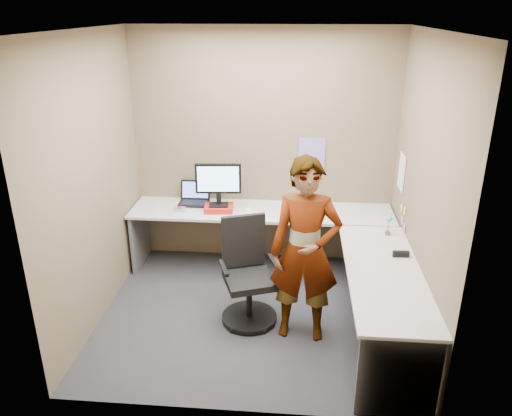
# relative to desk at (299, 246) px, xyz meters

# --- Properties ---
(ground) EXTENTS (3.00, 3.00, 0.00)m
(ground) POSITION_rel_desk_xyz_m (-0.44, -0.39, -0.59)
(ground) COLOR #27272C
(ground) RESTS_ON ground
(wall_back) EXTENTS (3.00, 0.00, 3.00)m
(wall_back) POSITION_rel_desk_xyz_m (-0.44, 0.91, 0.76)
(wall_back) COLOR brown
(wall_back) RESTS_ON ground
(wall_right) EXTENTS (0.00, 2.70, 2.70)m
(wall_right) POSITION_rel_desk_xyz_m (1.06, -0.39, 0.76)
(wall_right) COLOR brown
(wall_right) RESTS_ON ground
(wall_left) EXTENTS (0.00, 2.70, 2.70)m
(wall_left) POSITION_rel_desk_xyz_m (-1.94, -0.39, 0.76)
(wall_left) COLOR brown
(wall_left) RESTS_ON ground
(ceiling) EXTENTS (3.00, 3.00, 0.00)m
(ceiling) POSITION_rel_desk_xyz_m (-0.44, -0.39, 2.11)
(ceiling) COLOR white
(ceiling) RESTS_ON wall_back
(desk) EXTENTS (2.98, 2.58, 0.73)m
(desk) POSITION_rel_desk_xyz_m (0.00, 0.00, 0.00)
(desk) COLOR #B9B9B9
(desk) RESTS_ON ground
(paper_ream) EXTENTS (0.34, 0.26, 0.06)m
(paper_ream) POSITION_rel_desk_xyz_m (-0.91, 0.53, 0.17)
(paper_ream) COLOR #B61B12
(paper_ream) RESTS_ON desk
(monitor) EXTENTS (0.51, 0.17, 0.48)m
(monitor) POSITION_rel_desk_xyz_m (-0.91, 0.55, 0.49)
(monitor) COLOR black
(monitor) RESTS_ON paper_ream
(laptop) EXTENTS (0.35, 0.29, 0.25)m
(laptop) POSITION_rel_desk_xyz_m (-1.24, 0.77, 0.20)
(laptop) COLOR black
(laptop) RESTS_ON desk
(trackball_mouse) EXTENTS (0.12, 0.08, 0.07)m
(trackball_mouse) POSITION_rel_desk_xyz_m (-1.35, 0.48, 0.17)
(trackball_mouse) COLOR #B7B7BC
(trackball_mouse) RESTS_ON desk
(origami) EXTENTS (0.10, 0.10, 0.06)m
(origami) POSITION_rel_desk_xyz_m (-0.58, 0.54, 0.17)
(origami) COLOR white
(origami) RESTS_ON desk
(stapler) EXTENTS (0.15, 0.05, 0.05)m
(stapler) POSITION_rel_desk_xyz_m (0.93, -0.43, 0.17)
(stapler) COLOR black
(stapler) RESTS_ON desk
(flower) EXTENTS (0.07, 0.07, 0.22)m
(flower) POSITION_rel_desk_xyz_m (0.88, 0.05, 0.28)
(flower) COLOR brown
(flower) RESTS_ON desk
(calendar_purple) EXTENTS (0.30, 0.01, 0.40)m
(calendar_purple) POSITION_rel_desk_xyz_m (0.11, 0.90, 0.71)
(calendar_purple) COLOR #846BB7
(calendar_purple) RESTS_ON wall_back
(calendar_white) EXTENTS (0.01, 0.28, 0.38)m
(calendar_white) POSITION_rel_desk_xyz_m (1.05, 0.51, 0.66)
(calendar_white) COLOR white
(calendar_white) RESTS_ON wall_right
(sticky_note_a) EXTENTS (0.01, 0.07, 0.07)m
(sticky_note_a) POSITION_rel_desk_xyz_m (1.05, 0.16, 0.36)
(sticky_note_a) COLOR #F2E059
(sticky_note_a) RESTS_ON wall_right
(sticky_note_b) EXTENTS (0.01, 0.07, 0.07)m
(sticky_note_b) POSITION_rel_desk_xyz_m (1.05, 0.21, 0.23)
(sticky_note_b) COLOR pink
(sticky_note_b) RESTS_ON wall_right
(sticky_note_c) EXTENTS (0.01, 0.07, 0.07)m
(sticky_note_c) POSITION_rel_desk_xyz_m (1.05, 0.09, 0.21)
(sticky_note_c) COLOR pink
(sticky_note_c) RESTS_ON wall_right
(sticky_note_d) EXTENTS (0.01, 0.07, 0.07)m
(sticky_note_d) POSITION_rel_desk_xyz_m (1.05, 0.31, 0.33)
(sticky_note_d) COLOR #F2E059
(sticky_note_d) RESTS_ON wall_right
(office_chair) EXTENTS (0.59, 0.58, 1.02)m
(office_chair) POSITION_rel_desk_xyz_m (-0.49, -0.44, -0.17)
(office_chair) COLOR black
(office_chair) RESTS_ON ground
(person) EXTENTS (0.65, 0.44, 1.72)m
(person) POSITION_rel_desk_xyz_m (0.05, -0.65, 0.27)
(person) COLOR #999399
(person) RESTS_ON ground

